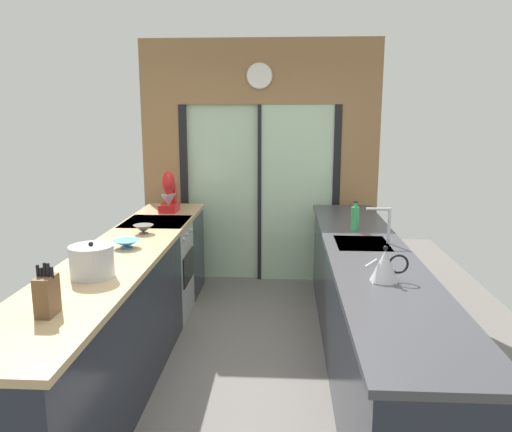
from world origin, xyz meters
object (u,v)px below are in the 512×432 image
at_px(knife_block, 47,295).
at_px(kettle, 385,265).
at_px(stock_pot, 92,261).
at_px(stand_mixer, 169,196).
at_px(soap_bottle, 355,218).
at_px(mixing_bowl_near, 127,244).
at_px(mixing_bowl_far, 143,229).
at_px(oven_range, 158,269).

xyz_separation_m(knife_block, kettle, (1.78, 0.63, -0.01)).
bearing_deg(stock_pot, stand_mixer, 90.00).
distance_m(knife_block, soap_bottle, 2.66).
relative_size(knife_block, kettle, 1.05).
distance_m(stand_mixer, kettle, 2.74).
xyz_separation_m(mixing_bowl_near, knife_block, (0.00, -1.28, 0.07)).
bearing_deg(stand_mixer, mixing_bowl_near, -90.00).
height_order(mixing_bowl_near, mixing_bowl_far, mixing_bowl_far).
height_order(mixing_bowl_near, knife_block, knife_block).
bearing_deg(knife_block, kettle, 19.48).
bearing_deg(mixing_bowl_far, stand_mixer, 90.00).
bearing_deg(soap_bottle, oven_range, 171.85).
relative_size(knife_block, stock_pot, 1.00).
bearing_deg(oven_range, mixing_bowl_far, -87.84).
height_order(mixing_bowl_near, soap_bottle, soap_bottle).
bearing_deg(knife_block, stand_mixer, 90.00).
relative_size(knife_block, soap_bottle, 1.08).
bearing_deg(stock_pot, kettle, 0.98).
bearing_deg(mixing_bowl_near, soap_bottle, 21.22).
bearing_deg(oven_range, stand_mixer, 87.82).
relative_size(mixing_bowl_near, stand_mixer, 0.48).
bearing_deg(mixing_bowl_far, kettle, -31.93).
distance_m(oven_range, stand_mixer, 0.79).
xyz_separation_m(oven_range, mixing_bowl_near, (0.02, -0.95, 0.50)).
distance_m(mixing_bowl_far, kettle, 2.10).
xyz_separation_m(mixing_bowl_far, kettle, (1.78, -1.11, 0.06)).
bearing_deg(mixing_bowl_near, stock_pot, -90.00).
distance_m(mixing_bowl_near, knife_block, 1.28).
bearing_deg(knife_block, oven_range, 90.47).
xyz_separation_m(knife_block, stock_pot, (-0.00, 0.60, -0.01)).
bearing_deg(oven_range, stock_pot, -89.35).
xyz_separation_m(mixing_bowl_near, soap_bottle, (1.78, 0.69, 0.07)).
bearing_deg(mixing_bowl_near, knife_block, -90.00).
relative_size(mixing_bowl_far, soap_bottle, 0.67).
height_order(mixing_bowl_near, stand_mixer, stand_mixer).
bearing_deg(kettle, oven_range, 138.40).
bearing_deg(mixing_bowl_near, kettle, -20.04).
xyz_separation_m(mixing_bowl_near, stand_mixer, (0.00, 1.43, 0.13)).
xyz_separation_m(mixing_bowl_near, kettle, (1.78, -0.65, 0.06)).
relative_size(kettle, soap_bottle, 1.02).
xyz_separation_m(stand_mixer, stock_pot, (-0.00, -2.11, -0.06)).
xyz_separation_m(mixing_bowl_far, knife_block, (0.00, -1.74, 0.07)).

